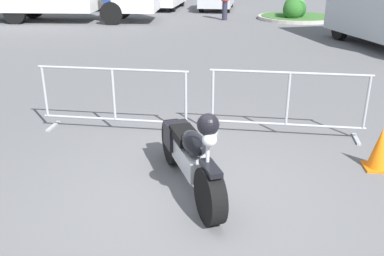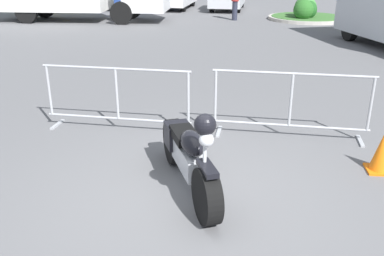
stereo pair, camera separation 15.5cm
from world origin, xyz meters
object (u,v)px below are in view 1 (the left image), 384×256
Objects in this scene: crowd_barrier_near at (114,99)px; traffic_cone at (380,149)px; crowd_barrier_far at (288,103)px; motorcycle at (189,154)px.

traffic_cone is (3.92, -1.05, -0.27)m from crowd_barrier_near.
crowd_barrier_far is at bearing 0.00° from crowd_barrier_near.
traffic_cone is at bearing -15.03° from crowd_barrier_near.
crowd_barrier_near is 4.19× the size of traffic_cone.
motorcycle is 2.28m from crowd_barrier_near.
traffic_cone is at bearing 84.26° from motorcycle.
motorcycle is at bearing -52.21° from crowd_barrier_near.
traffic_cone is (1.12, -1.05, -0.27)m from crowd_barrier_far.
motorcycle is 2.28m from crowd_barrier_far.
crowd_barrier_far is 4.19× the size of traffic_cone.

